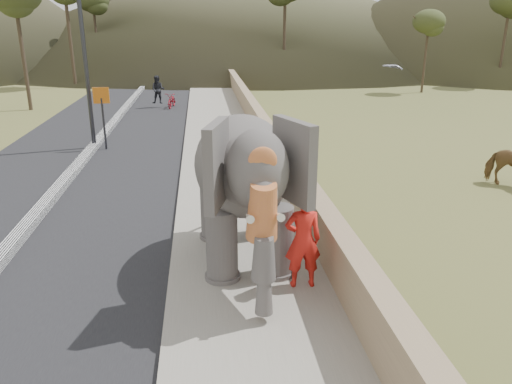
{
  "coord_description": "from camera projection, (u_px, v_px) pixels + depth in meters",
  "views": [
    {
      "loc": [
        -0.77,
        -5.89,
        4.75
      ],
      "look_at": [
        0.2,
        2.94,
        1.7
      ],
      "focal_mm": 35.0,
      "sensor_mm": 36.0,
      "label": 1
    }
  ],
  "objects": [
    {
      "name": "road",
      "position": [
        71.0,
        176.0,
        16.03
      ],
      "size": [
        7.0,
        120.0,
        0.03
      ],
      "primitive_type": "cube",
      "color": "black",
      "rests_on": "ground"
    },
    {
      "name": "lamppost",
      "position": [
        89.0,
        17.0,
        18.1
      ],
      "size": [
        1.76,
        0.36,
        8.0
      ],
      "color": "#2A2A2F",
      "rests_on": "ground"
    },
    {
      "name": "elephant_and_man",
      "position": [
        244.0,
        185.0,
        9.88
      ],
      "size": [
        2.43,
        4.3,
        3.05
      ],
      "color": "#625C59",
      "rests_on": "ground"
    },
    {
      "name": "distant_car",
      "position": [
        393.0,
        72.0,
        41.72
      ],
      "size": [
        4.36,
        2.08,
        1.44
      ],
      "primitive_type": "imported",
      "rotation": [
        0.0,
        0.0,
        1.48
      ],
      "color": "silver",
      "rests_on": "ground"
    },
    {
      "name": "walkway",
      "position": [
        227.0,
        170.0,
        16.53
      ],
      "size": [
        3.0,
        120.0,
        0.15
      ],
      "primitive_type": "cube",
      "color": "#9E9687",
      "rests_on": "ground"
    },
    {
      "name": "motorcyclist",
      "position": [
        165.0,
        95.0,
        28.55
      ],
      "size": [
        1.57,
        1.71,
        1.83
      ],
      "color": "maroon",
      "rests_on": "ground"
    },
    {
      "name": "median",
      "position": [
        71.0,
        174.0,
        16.0
      ],
      "size": [
        0.35,
        120.0,
        0.22
      ],
      "primitive_type": "cube",
      "color": "black",
      "rests_on": "ground"
    },
    {
      "name": "signboard",
      "position": [
        102.0,
        108.0,
        18.9
      ],
      "size": [
        0.6,
        0.08,
        2.4
      ],
      "color": "#2D2D33",
      "rests_on": "ground"
    },
    {
      "name": "ground",
      "position": [
        265.0,
        370.0,
        7.16
      ],
      "size": [
        160.0,
        160.0,
        0.0
      ],
      "primitive_type": "plane",
      "color": "olive",
      "rests_on": "ground"
    },
    {
      "name": "trees",
      "position": [
        229.0,
        35.0,
        33.51
      ],
      "size": [
        46.52,
        43.2,
        8.91
      ],
      "color": "#473828",
      "rests_on": "ground"
    },
    {
      "name": "hill_far",
      "position": [
        238.0,
        4.0,
        71.21
      ],
      "size": [
        80.0,
        80.0,
        14.0
      ],
      "primitive_type": "cone",
      "color": "brown",
      "rests_on": "ground"
    },
    {
      "name": "parapet",
      "position": [
        276.0,
        155.0,
        16.55
      ],
      "size": [
        0.3,
        120.0,
        1.1
      ],
      "primitive_type": "cube",
      "color": "tan",
      "rests_on": "ground"
    }
  ]
}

